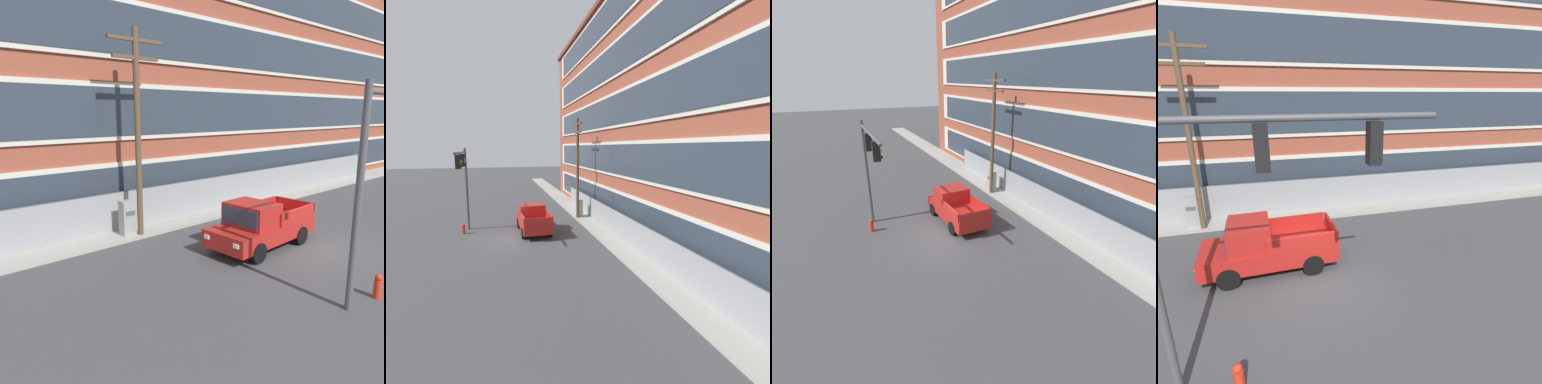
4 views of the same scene
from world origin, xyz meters
The scene contains 8 objects.
ground_plane centered at (0.00, 0.00, 0.00)m, with size 160.00×160.00×0.00m, color #424244.
sidewalk_building_side centered at (0.00, 6.70, 0.08)m, with size 80.00×1.99×0.16m, color #9E9B93.
brick_mill_building centered at (5.30, 13.51, 9.23)m, with size 53.29×12.21×18.44m.
chain_link_fence centered at (3.03, 7.16, 1.00)m, with size 31.04×0.06×1.97m.
pickup_truck_red centered at (-1.84, 1.57, 0.96)m, with size 5.13×2.34×2.03m.
utility_pole_near_corner centered at (-4.87, 5.92, 4.98)m, with size 2.58×0.26×8.97m.
electrical_cabinet centered at (-5.35, 6.23, 0.87)m, with size 0.64×0.50×1.73m.
fire_hydrant centered at (-2.56, -3.60, 0.38)m, with size 0.24×0.24×0.78m.
Camera 1 is at (-13.77, -7.80, 5.59)m, focal length 35.00 mm.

